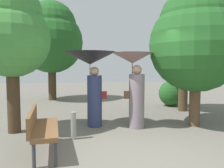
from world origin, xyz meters
TOP-DOWN VIEW (x-y plane):
  - ground_plane at (0.00, 0.00)m, footprint 40.00×40.00m
  - person_left at (-0.64, 2.21)m, footprint 1.38×1.38m
  - person_right at (0.48, 1.90)m, footprint 1.07×1.07m
  - park_bench at (-1.67, 0.36)m, footprint 0.65×1.54m
  - tree_near_left at (-2.57, 1.89)m, footprint 1.86×1.86m
  - tree_near_right at (2.83, 3.97)m, footprint 2.07×2.07m
  - tree_mid_left at (-2.27, 7.52)m, footprint 3.01×3.01m
  - tree_mid_right at (2.19, 1.88)m, footprint 2.54×2.54m
  - bush_path_left at (2.84, 5.04)m, footprint 1.07×1.07m
  - path_marker_post at (-1.10, 1.13)m, footprint 0.12×0.12m

SIDE VIEW (x-z plane):
  - ground_plane at x=0.00m, z-range 0.00..0.00m
  - path_marker_post at x=-1.10m, z-range 0.00..0.62m
  - park_bench at x=-1.67m, z-range 0.10..0.93m
  - bush_path_left at x=2.84m, z-range 0.00..1.07m
  - person_right at x=0.48m, z-range 0.37..2.37m
  - person_left at x=-0.64m, z-range 0.54..2.57m
  - tree_mid_right at x=2.19m, z-range 0.49..4.31m
  - tree_near_left at x=-2.57m, z-range 0.65..4.31m
  - tree_near_right at x=2.83m, z-range 0.71..4.74m
  - tree_mid_left at x=-2.27m, z-range 0.68..5.46m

